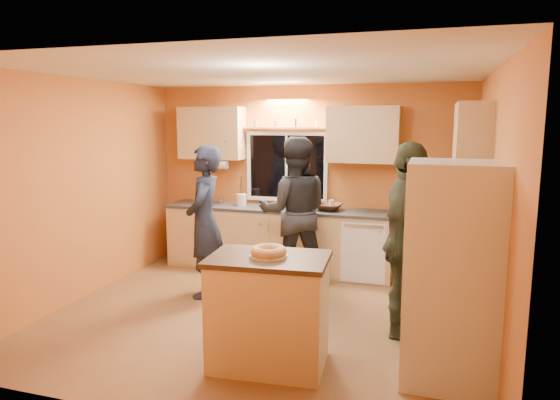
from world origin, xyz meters
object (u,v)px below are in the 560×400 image
(island, at_px, (269,310))
(person_right, at_px, (407,241))
(person_left, at_px, (205,222))
(refrigerator, at_px, (451,274))
(person_center, at_px, (294,212))

(island, height_order, person_right, person_right)
(person_left, xyz_separation_m, person_right, (2.38, -0.49, 0.05))
(island, xyz_separation_m, person_right, (1.09, 0.97, 0.46))
(refrigerator, height_order, person_right, person_right)
(island, height_order, person_left, person_left)
(island, xyz_separation_m, person_left, (-1.29, 1.46, 0.41))
(person_center, bearing_deg, island, 82.60)
(person_left, bearing_deg, island, 29.97)
(person_left, height_order, person_center, person_center)
(island, relative_size, person_center, 0.55)
(island, bearing_deg, refrigerator, 3.39)
(refrigerator, bearing_deg, person_left, 155.68)
(island, relative_size, person_right, 0.55)
(person_center, bearing_deg, refrigerator, 116.28)
(person_left, distance_m, person_center, 1.16)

